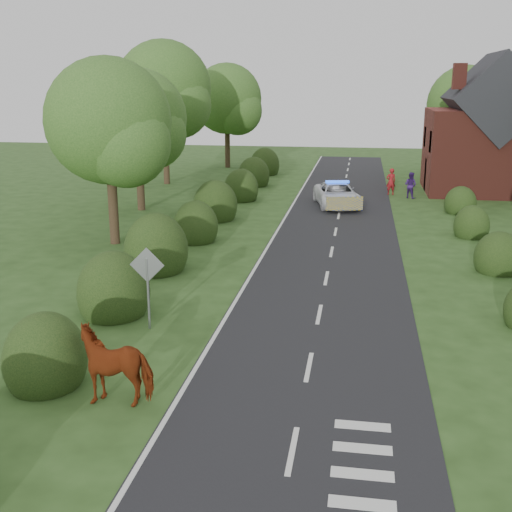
% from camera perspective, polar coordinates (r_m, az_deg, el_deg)
% --- Properties ---
extents(ground, '(120.00, 120.00, 0.00)m').
position_cam_1_polar(ground, '(17.07, 4.72, -9.86)').
color(ground, '#2C481C').
extents(road, '(6.00, 70.00, 0.02)m').
position_cam_1_polar(road, '(31.30, 7.00, 1.74)').
color(road, black).
rests_on(road, ground).
extents(road_markings, '(4.96, 70.00, 0.01)m').
position_cam_1_polar(road_markings, '(29.39, 3.71, 0.97)').
color(road_markings, white).
rests_on(road_markings, road).
extents(hedgerow_left, '(2.75, 50.41, 3.00)m').
position_cam_1_polar(hedgerow_left, '(28.92, -6.25, 2.15)').
color(hedgerow_left, black).
rests_on(hedgerow_left, ground).
extents(hedgerow_right, '(2.10, 45.78, 2.10)m').
position_cam_1_polar(hedgerow_right, '(28.01, 20.28, 0.45)').
color(hedgerow_right, black).
rests_on(hedgerow_right, ground).
extents(tree_left_a, '(5.74, 5.60, 8.38)m').
position_cam_1_polar(tree_left_a, '(29.45, -12.63, 11.16)').
color(tree_left_a, '#332316').
rests_on(tree_left_a, ground).
extents(tree_left_b, '(5.74, 5.60, 8.07)m').
position_cam_1_polar(tree_left_b, '(37.47, -10.20, 11.61)').
color(tree_left_b, '#332316').
rests_on(tree_left_b, ground).
extents(tree_left_c, '(6.97, 6.80, 10.22)m').
position_cam_1_polar(tree_left_c, '(47.34, -7.91, 14.19)').
color(tree_left_c, '#332316').
rests_on(tree_left_c, ground).
extents(tree_left_d, '(6.15, 6.00, 8.89)m').
position_cam_1_polar(tree_left_d, '(56.47, -2.36, 13.54)').
color(tree_left_d, '#332316').
rests_on(tree_left_d, ground).
extents(tree_right_c, '(6.15, 6.00, 8.58)m').
position_cam_1_polar(tree_right_c, '(53.94, 18.44, 12.41)').
color(tree_right_c, '#332316').
rests_on(tree_right_c, ground).
extents(road_sign, '(1.06, 0.08, 2.53)m').
position_cam_1_polar(road_sign, '(19.30, -9.63, -1.78)').
color(road_sign, gray).
rests_on(road_sign, ground).
extents(house, '(8.00, 7.40, 9.17)m').
position_cam_1_polar(house, '(46.33, 20.01, 10.02)').
color(house, maroon).
rests_on(house, ground).
extents(cow, '(2.26, 1.39, 1.51)m').
position_cam_1_polar(cow, '(15.56, -12.22, -9.70)').
color(cow, maroon).
rests_on(cow, ground).
extents(police_van, '(3.31, 5.44, 1.55)m').
position_cam_1_polar(police_van, '(39.00, 7.21, 5.43)').
color(police_van, white).
rests_on(police_van, ground).
extents(pedestrian_red, '(0.74, 0.60, 1.76)m').
position_cam_1_polar(pedestrian_red, '(43.67, 11.90, 6.49)').
color(pedestrian_red, maroon).
rests_on(pedestrian_red, ground).
extents(pedestrian_purple, '(1.03, 0.98, 1.68)m').
position_cam_1_polar(pedestrian_purple, '(42.62, 13.57, 6.14)').
color(pedestrian_purple, '#3C1D66').
rests_on(pedestrian_purple, ground).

